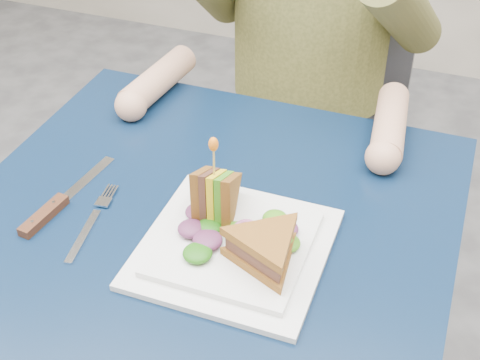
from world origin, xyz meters
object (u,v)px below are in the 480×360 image
at_px(sandwich_flat, 266,249).
at_px(sandwich_upright, 215,196).
at_px(chair, 315,100).
at_px(knife, 52,208).
at_px(fork, 91,223).
at_px(plate, 234,246).
at_px(table, 201,260).

relative_size(sandwich_flat, sandwich_upright, 1.28).
xyz_separation_m(chair, sandwich_flat, (0.13, -0.78, 0.23)).
height_order(chair, knife, chair).
relative_size(chair, fork, 5.18).
distance_m(fork, knife, 0.07).
bearing_deg(knife, plate, 2.97).
bearing_deg(sandwich_flat, table, 153.20).
height_order(table, plate, plate).
height_order(sandwich_flat, knife, sandwich_flat).
distance_m(sandwich_upright, knife, 0.26).
bearing_deg(fork, knife, 174.25).
xyz_separation_m(chair, fork, (-0.15, -0.78, 0.19)).
relative_size(table, knife, 3.38).
bearing_deg(plate, table, 151.44).
xyz_separation_m(sandwich_flat, fork, (-0.28, 0.00, -0.04)).
bearing_deg(fork, sandwich_upright, 20.98).
bearing_deg(chair, sandwich_flat, -80.80).
height_order(table, fork, fork).
bearing_deg(sandwich_flat, chair, 99.20).
bearing_deg(chair, knife, -106.14).
distance_m(chair, plate, 0.78).
distance_m(table, chair, 0.72).
distance_m(plate, sandwich_flat, 0.07).
distance_m(chair, sandwich_upright, 0.75).
height_order(sandwich_flat, sandwich_upright, sandwich_upright).
bearing_deg(table, plate, -28.56).
bearing_deg(sandwich_flat, sandwich_upright, 145.56).
height_order(chair, plate, chair).
relative_size(table, chair, 0.81).
bearing_deg(plate, chair, 95.39).
bearing_deg(table, knife, -166.38).
relative_size(chair, plate, 3.58).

